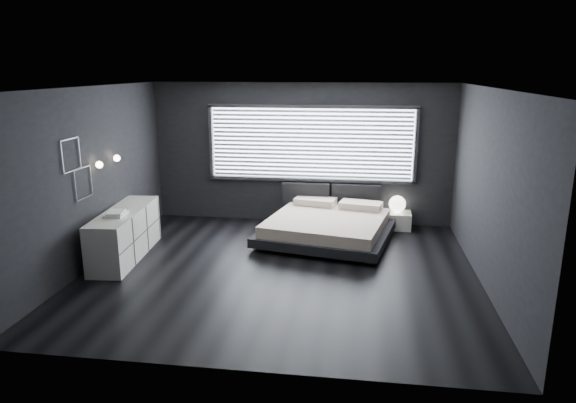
# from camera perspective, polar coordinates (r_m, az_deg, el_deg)

# --- Properties ---
(room) EXTENTS (6.04, 6.00, 2.80)m
(room) POSITION_cam_1_polar(r_m,az_deg,el_deg) (7.66, -0.88, 2.03)
(room) COLOR black
(room) RESTS_ON ground
(window) EXTENTS (4.14, 0.09, 1.52)m
(window) POSITION_cam_1_polar(r_m,az_deg,el_deg) (10.23, 2.56, 6.41)
(window) COLOR white
(window) RESTS_ON ground
(headboard) EXTENTS (1.96, 0.16, 0.52)m
(headboard) POSITION_cam_1_polar(r_m,az_deg,el_deg) (10.35, 4.76, 0.59)
(headboard) COLOR black
(headboard) RESTS_ON ground
(sconce_near) EXTENTS (0.18, 0.11, 0.11)m
(sconce_near) POSITION_cam_1_polar(r_m,az_deg,el_deg) (8.59, -20.26, 3.86)
(sconce_near) COLOR silver
(sconce_near) RESTS_ON ground
(sconce_far) EXTENTS (0.18, 0.11, 0.11)m
(sconce_far) POSITION_cam_1_polar(r_m,az_deg,el_deg) (9.11, -18.51, 4.59)
(sconce_far) COLOR silver
(sconce_far) RESTS_ON ground
(wall_art_upper) EXTENTS (0.01, 0.48, 0.48)m
(wall_art_upper) POSITION_cam_1_polar(r_m,az_deg,el_deg) (8.08, -22.96, 4.78)
(wall_art_upper) COLOR #47474C
(wall_art_upper) RESTS_ON ground
(wall_art_lower) EXTENTS (0.01, 0.48, 0.48)m
(wall_art_lower) POSITION_cam_1_polar(r_m,az_deg,el_deg) (8.37, -21.79, 1.92)
(wall_art_lower) COLOR #47474C
(wall_art_lower) RESTS_ON ground
(bed) EXTENTS (2.61, 2.53, 0.58)m
(bed) POSITION_cam_1_polar(r_m,az_deg,el_deg) (9.42, 4.40, -2.73)
(bed) COLOR black
(bed) RESTS_ON ground
(nightstand) EXTENTS (0.57, 0.48, 0.33)m
(nightstand) POSITION_cam_1_polar(r_m,az_deg,el_deg) (10.33, 11.94, -2.04)
(nightstand) COLOR white
(nightstand) RESTS_ON ground
(orb_lamp) EXTENTS (0.33, 0.33, 0.33)m
(orb_lamp) POSITION_cam_1_polar(r_m,az_deg,el_deg) (10.27, 12.05, -0.26)
(orb_lamp) COLOR white
(orb_lamp) RESTS_ON nightstand
(dresser) EXTENTS (0.73, 2.05, 0.80)m
(dresser) POSITION_cam_1_polar(r_m,az_deg,el_deg) (8.95, -17.61, -3.43)
(dresser) COLOR white
(dresser) RESTS_ON ground
(book_stack) EXTENTS (0.31, 0.40, 0.08)m
(book_stack) POSITION_cam_1_polar(r_m,az_deg,el_deg) (8.55, -18.59, -1.28)
(book_stack) COLOR white
(book_stack) RESTS_ON dresser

